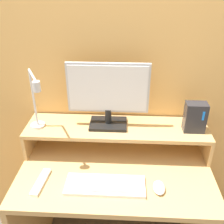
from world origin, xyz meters
TOP-DOWN VIEW (x-y plane):
  - wall_back at (0.00, 0.65)m, footprint 6.00×0.05m
  - desk at (0.00, 0.31)m, footprint 1.05×0.62m
  - monitor_shelf at (0.00, 0.48)m, footprint 1.05×0.26m
  - monitor at (-0.05, 0.50)m, footprint 0.45×0.15m
  - desk_lamp at (-0.43, 0.41)m, footprint 0.15×0.22m
  - router_dock at (0.43, 0.46)m, footprint 0.12×0.08m
  - keyboard at (-0.05, 0.17)m, footprint 0.40×0.15m
  - mouse at (0.22, 0.17)m, footprint 0.06×0.10m
  - remote_control at (-0.38, 0.18)m, footprint 0.06×0.19m

SIDE VIEW (x-z plane):
  - desk at x=0.00m, z-range 0.14..0.90m
  - remote_control at x=-0.38m, z-range 0.76..0.77m
  - keyboard at x=-0.05m, z-range 0.76..0.78m
  - mouse at x=0.22m, z-range 0.76..0.79m
  - monitor_shelf at x=0.00m, z-range 0.82..0.98m
  - router_dock at x=0.43m, z-range 0.93..1.10m
  - desk_lamp at x=-0.43m, z-range 0.93..1.28m
  - monitor at x=-0.05m, z-range 0.94..1.31m
  - wall_back at x=0.00m, z-range 0.00..2.50m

